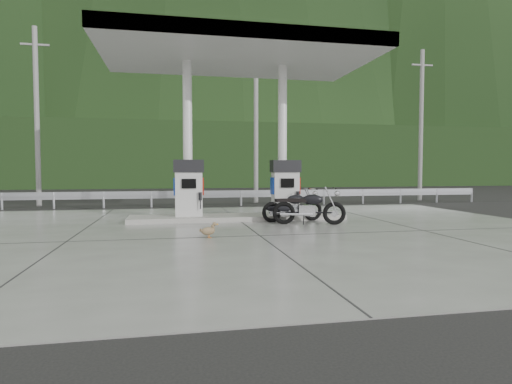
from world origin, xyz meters
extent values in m
plane|color=black|center=(0.00, 0.00, 0.00)|extent=(160.00, 160.00, 0.00)
cube|color=slate|center=(0.00, 0.00, 0.01)|extent=(18.00, 14.00, 0.02)
cube|color=gray|center=(0.00, 2.50, 0.10)|extent=(7.00, 1.40, 0.15)
cylinder|color=white|center=(-1.60, 2.90, 2.67)|extent=(0.30, 0.30, 5.00)
cylinder|color=white|center=(1.60, 2.90, 2.67)|extent=(0.30, 0.30, 5.00)
cube|color=silver|center=(0.00, 2.50, 5.37)|extent=(8.50, 5.00, 0.40)
cube|color=black|center=(0.00, 11.50, 0.00)|extent=(60.00, 7.00, 0.01)
cylinder|color=gray|center=(-8.00, 9.50, 4.00)|extent=(0.22, 0.22, 8.00)
cylinder|color=gray|center=(2.00, 9.50, 4.00)|extent=(0.22, 0.22, 8.00)
cylinder|color=gray|center=(11.00, 9.50, 4.00)|extent=(0.22, 0.22, 8.00)
cube|color=black|center=(0.00, 30.00, 3.00)|extent=(80.00, 6.00, 6.00)
camera|label=1|loc=(-2.16, -11.29, 1.66)|focal=30.00mm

